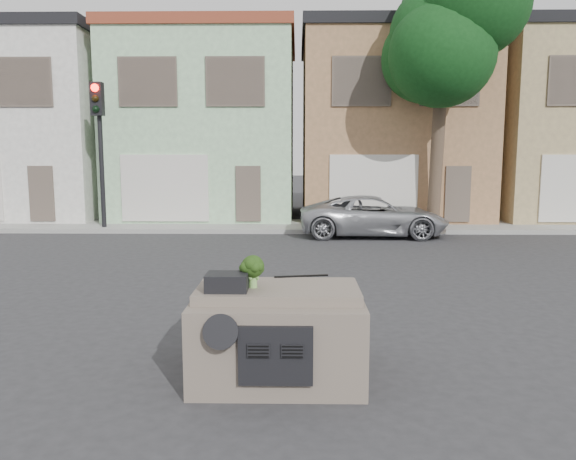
{
  "coord_description": "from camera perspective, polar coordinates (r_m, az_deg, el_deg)",
  "views": [
    {
      "loc": [
        0.23,
        -9.66,
        2.69
      ],
      "look_at": [
        0.06,
        0.5,
        1.3
      ],
      "focal_mm": 35.0,
      "sensor_mm": 36.0,
      "label": 1
    }
  ],
  "objects": [
    {
      "name": "instrument_hump",
      "position": [
        6.52,
        -6.21,
        -5.26
      ],
      "size": [
        0.48,
        0.38,
        0.2
      ],
      "primitive_type": "cube",
      "color": "black",
      "rests_on": "car_dashboard"
    },
    {
      "name": "traffic_signal",
      "position": [
        20.3,
        -18.53,
        6.99
      ],
      "size": [
        0.4,
        0.4,
        5.1
      ],
      "primitive_type": "cube",
      "color": "black",
      "rests_on": "ground"
    },
    {
      "name": "townhouse_mint",
      "position": [
        24.47,
        -7.93,
        10.25
      ],
      "size": [
        7.2,
        8.2,
        7.55
      ],
      "primitive_type": "cube",
      "color": "#A5D3A2",
      "rests_on": "ground"
    },
    {
      "name": "tree_near",
      "position": [
        20.09,
        15.03,
        11.98
      ],
      "size": [
        4.4,
        4.0,
        8.5
      ],
      "primitive_type": "cube",
      "color": "#103B14",
      "rests_on": "ground"
    },
    {
      "name": "silver_pickup",
      "position": [
        18.57,
        8.65,
        -0.63
      ],
      "size": [
        4.83,
        2.31,
        1.33
      ],
      "primitive_type": "imported",
      "rotation": [
        0.0,
        0.0,
        1.55
      ],
      "color": "#A6A8AE",
      "rests_on": "ground"
    },
    {
      "name": "car_dashboard",
      "position": [
        6.99,
        -0.97,
        -9.94
      ],
      "size": [
        2.0,
        1.8,
        1.12
      ],
      "primitive_type": "cube",
      "color": "#6E6256",
      "rests_on": "ground"
    },
    {
      "name": "broccoli",
      "position": [
        6.62,
        -3.59,
        -4.18
      ],
      "size": [
        0.42,
        0.42,
        0.4
      ],
      "primitive_type": "cube",
      "rotation": [
        0.0,
        0.0,
        1.93
      ],
      "color": "#1B320E",
      "rests_on": "car_dashboard"
    },
    {
      "name": "wiper_arm",
      "position": [
        7.21,
        1.35,
        -4.7
      ],
      "size": [
        0.69,
        0.15,
        0.02
      ],
      "primitive_type": "cube",
      "rotation": [
        0.0,
        0.0,
        0.17
      ],
      "color": "black",
      "rests_on": "car_dashboard"
    },
    {
      "name": "ground_plane",
      "position": [
        10.03,
        -0.38,
        -7.77
      ],
      "size": [
        120.0,
        120.0,
        0.0
      ],
      "primitive_type": "plane",
      "color": "#303033",
      "rests_on": "ground"
    },
    {
      "name": "townhouse_white",
      "position": [
        26.66,
        -24.29,
        9.44
      ],
      "size": [
        7.2,
        8.2,
        7.55
      ],
      "primitive_type": "cube",
      "color": "silver",
      "rests_on": "ground"
    },
    {
      "name": "sidewalk",
      "position": [
        20.33,
        0.31,
        0.39
      ],
      "size": [
        40.0,
        3.0,
        0.15
      ],
      "primitive_type": "cube",
      "color": "gray",
      "rests_on": "ground"
    },
    {
      "name": "townhouse_beige",
      "position": [
        26.68,
        26.33,
        9.32
      ],
      "size": [
        7.2,
        8.2,
        7.55
      ],
      "primitive_type": "cube",
      "color": "tan",
      "rests_on": "ground"
    },
    {
      "name": "townhouse_tan",
      "position": [
        24.47,
        9.99,
        10.21
      ],
      "size": [
        7.2,
        8.2,
        7.55
      ],
      "primitive_type": "cube",
      "color": "#9F734D",
      "rests_on": "ground"
    }
  ]
}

